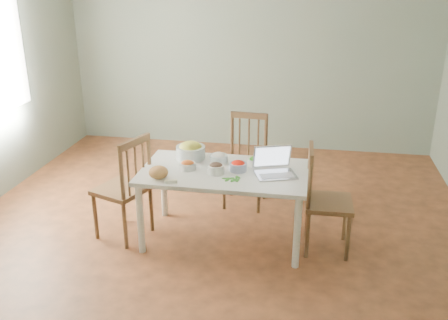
% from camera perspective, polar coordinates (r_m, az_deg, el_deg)
% --- Properties ---
extents(floor, '(5.00, 5.00, 0.00)m').
position_cam_1_polar(floor, '(4.92, -1.04, -7.81)').
color(floor, '#422516').
rests_on(floor, ground).
extents(wall_back, '(5.00, 0.00, 2.70)m').
position_cam_1_polar(wall_back, '(6.85, 3.02, 12.48)').
color(wall_back, slate).
rests_on(wall_back, ground).
extents(wall_front, '(5.00, 0.00, 2.70)m').
position_cam_1_polar(wall_front, '(2.18, -14.22, -7.96)').
color(wall_front, slate).
rests_on(wall_front, ground).
extents(dining_table, '(1.49, 0.84, 0.70)m').
position_cam_1_polar(dining_table, '(4.58, -0.00, -5.24)').
color(dining_table, silver).
rests_on(dining_table, floor).
extents(chair_far, '(0.46, 0.44, 0.97)m').
position_cam_1_polar(chair_far, '(5.21, 2.43, -0.22)').
color(chair_far, '#4E331D').
rests_on(chair_far, floor).
extents(chair_left, '(0.55, 0.56, 1.00)m').
position_cam_1_polar(chair_left, '(4.68, -11.72, -3.02)').
color(chair_left, '#4E331D').
rests_on(chair_left, floor).
extents(chair_right, '(0.41, 0.43, 0.96)m').
position_cam_1_polar(chair_right, '(4.46, 12.01, -4.57)').
color(chair_right, '#4E331D').
rests_on(chair_right, floor).
extents(bread_boule, '(0.18, 0.18, 0.11)m').
position_cam_1_polar(bread_boule, '(4.28, -7.56, -1.42)').
color(bread_boule, '#B87D43').
rests_on(bread_boule, dining_table).
extents(butter_stick, '(0.11, 0.06, 0.03)m').
position_cam_1_polar(butter_stick, '(4.19, -6.13, -2.49)').
color(butter_stick, white).
rests_on(butter_stick, dining_table).
extents(bowl_squash, '(0.34, 0.34, 0.16)m').
position_cam_1_polar(bowl_squash, '(4.70, -3.87, 1.13)').
color(bowl_squash, gold).
rests_on(bowl_squash, dining_table).
extents(bowl_carrot, '(0.18, 0.18, 0.08)m').
position_cam_1_polar(bowl_carrot, '(4.45, -4.21, -0.60)').
color(bowl_carrot, orange).
rests_on(bowl_carrot, dining_table).
extents(bowl_onion, '(0.19, 0.19, 0.09)m').
position_cam_1_polar(bowl_onion, '(4.61, -0.63, 0.29)').
color(bowl_onion, beige).
rests_on(bowl_onion, dining_table).
extents(bowl_mushroom, '(0.19, 0.19, 0.10)m').
position_cam_1_polar(bowl_mushroom, '(4.35, -0.94, -0.95)').
color(bowl_mushroom, black).
rests_on(bowl_mushroom, dining_table).
extents(bowl_redpep, '(0.20, 0.20, 0.09)m').
position_cam_1_polar(bowl_redpep, '(4.41, 1.63, -0.68)').
color(bowl_redpep, '#C01400').
rests_on(bowl_redpep, dining_table).
extents(bowl_broccoli, '(0.14, 0.14, 0.08)m').
position_cam_1_polar(bowl_broccoli, '(4.53, 3.58, -0.14)').
color(bowl_broccoli, '#1D5617').
rests_on(bowl_broccoli, dining_table).
extents(flatbread, '(0.19, 0.19, 0.02)m').
position_cam_1_polar(flatbread, '(4.69, 4.00, 0.13)').
color(flatbread, tan).
rests_on(flatbread, dining_table).
extents(basil_bunch, '(0.18, 0.18, 0.02)m').
position_cam_1_polar(basil_bunch, '(4.25, 0.81, -2.09)').
color(basil_bunch, '#27551A').
rests_on(basil_bunch, dining_table).
extents(laptop, '(0.42, 0.39, 0.24)m').
position_cam_1_polar(laptop, '(4.30, 6.04, -0.37)').
color(laptop, silver).
rests_on(laptop, dining_table).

